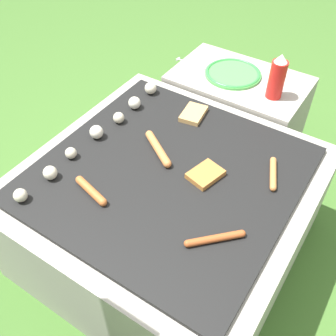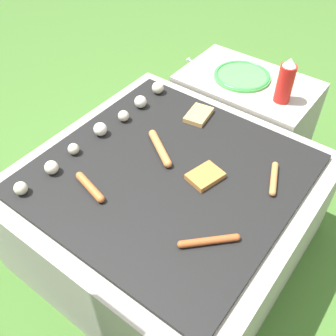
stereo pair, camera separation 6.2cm
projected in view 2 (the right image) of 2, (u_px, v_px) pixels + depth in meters
ground_plane at (168, 245)px, 1.70m from camera, size 14.00×14.00×0.00m
grill at (168, 213)px, 1.54m from camera, size 0.97×0.97×0.45m
side_ledge at (243, 120)px, 1.95m from camera, size 0.39×0.61×0.45m
sausage_front_center at (209, 241)px, 1.16m from camera, size 0.14×0.14×0.02m
sausage_front_left at (90, 187)px, 1.31m from camera, size 0.06×0.16×0.03m
sausage_back_left at (274, 178)px, 1.34m from camera, size 0.15×0.07×0.02m
sausage_mid_right at (160, 148)px, 1.44m from camera, size 0.13×0.17×0.03m
bread_slice_center at (205, 176)px, 1.35m from camera, size 0.13×0.11×0.02m
bread_slice_right at (199, 115)px, 1.59m from camera, size 0.13×0.10×0.02m
mushroom_row at (105, 127)px, 1.51m from camera, size 0.78×0.06×0.05m
plate_colorful at (242, 76)px, 1.80m from camera, size 0.26×0.26×0.02m
condiment_bottle at (286, 81)px, 1.61m from camera, size 0.07×0.07×0.20m
fork_utensil at (204, 66)px, 1.87m from camera, size 0.02×0.22×0.01m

